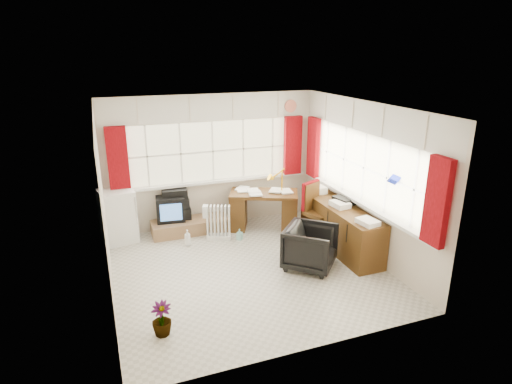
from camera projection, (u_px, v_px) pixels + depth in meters
ground at (248, 269)px, 6.65m from camera, size 4.00×4.00×0.00m
room_walls at (248, 177)px, 6.18m from camera, size 4.00×4.00×4.00m
window_back at (214, 178)px, 8.08m from camera, size 3.70×0.12×3.60m
window_right at (360, 198)px, 6.99m from camera, size 0.12×3.70×3.60m
curtains at (281, 160)px, 7.32m from camera, size 3.83×3.83×1.15m
overhead_cabinets at (284, 113)px, 7.13m from camera, size 3.98×3.98×0.48m
desk at (264, 208)px, 8.06m from camera, size 1.39×1.07×0.76m
desk_lamp at (282, 176)px, 7.87m from camera, size 0.17×0.14×0.46m
task_chair at (314, 209)px, 7.59m from camera, size 0.58×0.60×1.05m
office_chair at (310, 247)px, 6.62m from camera, size 1.05×1.05×0.68m
radiator at (219, 226)px, 7.63m from camera, size 0.46×0.32×0.64m
credenza at (340, 226)px, 7.28m from camera, size 0.50×2.00×0.85m
file_tray at (344, 200)px, 7.28m from camera, size 0.34×0.40×0.11m
tv_bench at (190, 226)px, 7.96m from camera, size 1.40×0.50×0.25m
crt_tv at (170, 208)px, 7.87m from camera, size 0.55×0.52×0.46m
hifi_stack at (175, 205)px, 7.92m from camera, size 0.58×0.40×0.58m
mini_fridge at (118, 216)px, 7.51m from camera, size 0.64×0.64×0.94m
spray_bottle_a at (188, 238)px, 7.42m from camera, size 0.12×0.13×0.29m
spray_bottle_b at (240, 234)px, 7.66m from camera, size 0.13×0.13×0.20m
flower_vase at (162, 319)px, 5.07m from camera, size 0.31×0.31×0.43m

